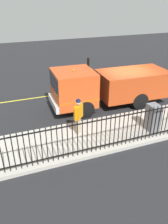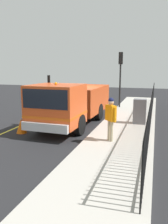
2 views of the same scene
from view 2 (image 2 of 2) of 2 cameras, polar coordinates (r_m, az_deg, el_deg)
ground_plane at (r=14.13m, az=-1.88°, el=-1.65°), size 44.76×44.76×0.00m
sidewalk_slab at (r=13.45m, az=11.02°, el=-2.15°), size 2.75×20.34×0.16m
lane_marking at (r=15.02m, az=-10.15°, el=-1.06°), size 0.12×18.31×0.01m
work_truck at (r=12.26m, az=-3.08°, el=2.61°), size 2.46×6.94×2.67m
worker_standing at (r=9.27m, az=6.52°, el=-0.64°), size 0.50×0.51×1.75m
iron_fence at (r=13.22m, az=16.14°, el=1.19°), size 0.04×17.33×1.54m
traffic_light_near at (r=17.27m, az=8.87°, el=10.44°), size 0.32×0.24×3.95m
utility_cabinet at (r=12.49m, az=13.40°, el=0.14°), size 0.64×0.48×1.29m
traffic_cone at (r=11.45m, az=-14.99°, el=-3.24°), size 0.49×0.49×0.70m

